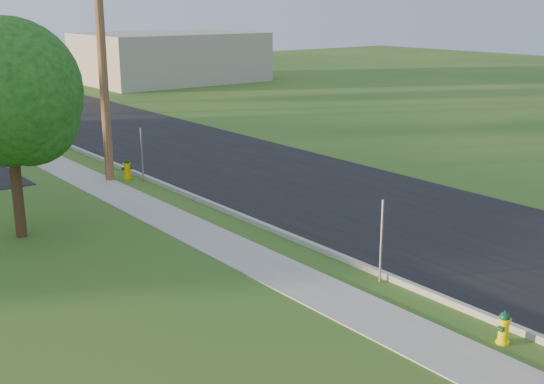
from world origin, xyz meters
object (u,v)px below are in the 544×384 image
object	(u,v)px
utility_pole_mid	(101,44)
hydrant_mid	(127,169)
hydrant_far	(19,126)
tree_verge	(12,98)
hydrant_near	(504,327)

from	to	relation	value
utility_pole_mid	hydrant_mid	size ratio (longest dim) A/B	12.30
utility_pole_mid	hydrant_mid	distance (m)	4.61
utility_pole_mid	hydrant_far	xyz separation A→B (m)	(0.51, 11.55, -4.58)
utility_pole_mid	hydrant_mid	world-z (taller)	utility_pole_mid
hydrant_mid	tree_verge	bearing A→B (deg)	-141.10
hydrant_near	hydrant_mid	distance (m)	16.08
utility_pole_mid	hydrant_near	distance (m)	16.99
utility_pole_mid	hydrant_far	world-z (taller)	utility_pole_mid
hydrant_near	hydrant_far	world-z (taller)	hydrant_far
tree_verge	utility_pole_mid	bearing A→B (deg)	43.99
hydrant_mid	hydrant_far	distance (m)	11.82
hydrant_near	hydrant_far	size ratio (longest dim) A/B	0.88
hydrant_mid	hydrant_far	size ratio (longest dim) A/B	1.03
tree_verge	hydrant_mid	world-z (taller)	tree_verge
hydrant_near	hydrant_far	distance (m)	27.90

